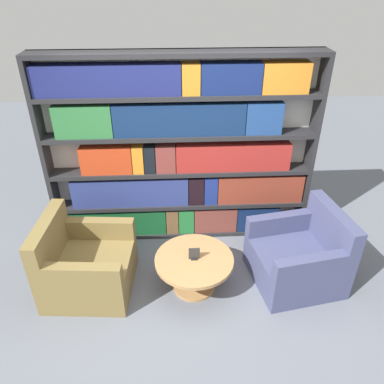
{
  "coord_description": "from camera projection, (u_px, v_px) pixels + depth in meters",
  "views": [
    {
      "loc": [
        -0.08,
        -2.68,
        3.08
      ],
      "look_at": [
        0.11,
        0.74,
        0.97
      ],
      "focal_mm": 35.0,
      "sensor_mm": 36.0,
      "label": 1
    }
  ],
  "objects": [
    {
      "name": "ground_plane",
      "position": [
        186.0,
        309.0,
        3.89
      ],
      "size": [
        14.0,
        14.0,
        0.0
      ],
      "primitive_type": "plane",
      "color": "slate"
    },
    {
      "name": "bookshelf",
      "position": [
        179.0,
        155.0,
        4.44
      ],
      "size": [
        3.17,
        0.3,
        2.31
      ],
      "color": "silver",
      "rests_on": "ground_plane"
    },
    {
      "name": "armchair_left",
      "position": [
        85.0,
        266.0,
        4.02
      ],
      "size": [
        0.95,
        0.93,
        0.87
      ],
      "rotation": [
        0.0,
        0.0,
        1.49
      ],
      "color": "olive",
      "rests_on": "ground_plane"
    },
    {
      "name": "armchair_right",
      "position": [
        299.0,
        258.0,
        4.13
      ],
      "size": [
        1.03,
        1.01,
        0.87
      ],
      "rotation": [
        0.0,
        0.0,
        -1.4
      ],
      "color": "#42476B",
      "rests_on": "ground_plane"
    },
    {
      "name": "coffee_table",
      "position": [
        194.0,
        267.0,
        4.01
      ],
      "size": [
        0.84,
        0.84,
        0.41
      ],
      "color": "#AD7F4C",
      "rests_on": "ground_plane"
    },
    {
      "name": "table_sign",
      "position": [
        194.0,
        254.0,
        3.92
      ],
      "size": [
        0.12,
        0.06,
        0.14
      ],
      "color": "black",
      "rests_on": "coffee_table"
    }
  ]
}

